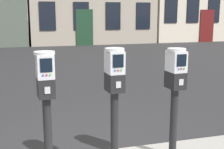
{
  "coord_description": "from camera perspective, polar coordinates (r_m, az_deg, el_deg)",
  "views": [
    {
      "loc": [
        -0.69,
        -3.35,
        1.88
      ],
      "look_at": [
        0.24,
        -0.09,
        1.19
      ],
      "focal_mm": 48.91,
      "sensor_mm": 36.0,
      "label": 1
    }
  ],
  "objects": [
    {
      "name": "parking_meter_end_of_row",
      "position": [
        3.67,
        11.74,
        -1.63
      ],
      "size": [
        0.23,
        0.26,
        1.34
      ],
      "rotation": [
        0.0,
        0.0,
        -1.52
      ],
      "color": "black",
      "rests_on": "sidewalk_slab"
    },
    {
      "name": "parking_meter_twin_adjacent",
      "position": [
        3.39,
        0.47,
        -2.17
      ],
      "size": [
        0.23,
        0.26,
        1.36
      ],
      "rotation": [
        0.0,
        0.0,
        -1.52
      ],
      "color": "black",
      "rests_on": "sidewalk_slab"
    },
    {
      "name": "parking_meter_near_kerb",
      "position": [
        3.27,
        -12.23,
        -3.1
      ],
      "size": [
        0.23,
        0.26,
        1.35
      ],
      "rotation": [
        0.0,
        0.0,
        -1.52
      ],
      "color": "black",
      "rests_on": "sidewalk_slab"
    }
  ]
}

